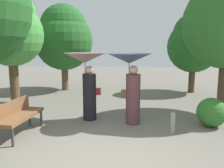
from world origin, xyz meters
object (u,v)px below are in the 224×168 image
Objects in this scene: tree_near_left at (11,29)px; path_marker_post at (173,123)px; tree_mid_right at (194,42)px; park_bench at (18,114)px; tree_far_back at (64,37)px; person_left at (87,71)px; person_right at (131,74)px.

tree_near_left reaches higher than path_marker_post.
tree_near_left is 7.65m from tree_mid_right.
park_bench is 6.30m from tree_far_back.
tree_near_left reaches higher than person_left.
path_marker_post is (1.03, -0.67, -1.13)m from person_right.
tree_far_back reaches higher than tree_mid_right.
person_right reaches higher than park_bench.
person_left is 0.47× the size of tree_far_back.
path_marker_post is at bearing -78.99° from park_bench.
tree_near_left is (-1.63, 3.27, 2.24)m from park_bench.
person_left is 3.74× the size of path_marker_post.
person_left is 1.28m from person_right.
tree_far_back is at bearing 16.26° from person_left.
tree_far_back is (-0.39, 5.95, 2.05)m from park_bench.
person_right is at bearing -27.69° from tree_near_left.
tree_near_left is 8.02× the size of path_marker_post.
person_right is 1.25× the size of park_bench.
tree_far_back is at bearing 26.58° from person_right.
tree_mid_right reaches higher than path_marker_post.
person_right reaches higher than path_marker_post.
path_marker_post is (3.74, 0.32, -0.25)m from park_bench.
park_bench is at bearing 126.07° from person_left.
person_left is 3.90m from tree_near_left.
tree_near_left is 2.96m from tree_far_back.
person_right is 3.01m from park_bench.
tree_far_back is 7.35m from path_marker_post.
tree_mid_right is (7.25, 2.39, -0.47)m from tree_near_left.
path_marker_post is at bearing -118.40° from person_left.
tree_mid_right is at bearing 18.26° from tree_near_left.
tree_near_left is at bearing 52.01° from person_left.
person_right is 5.96m from tree_far_back.
tree_mid_right is 6.01m from path_marker_post.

